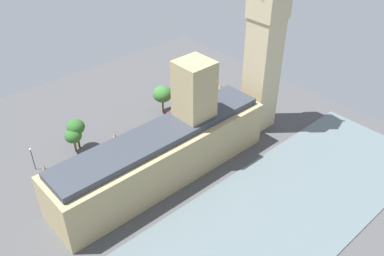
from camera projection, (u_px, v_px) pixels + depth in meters
ground_plane at (159, 171)px, 105.26m from camera, size 128.24×128.24×0.00m
river_thames at (244, 238)px, 87.23m from camera, size 31.32×115.41×0.25m
parliament_building at (167, 148)px, 100.50m from camera, size 13.80×58.24×28.13m
clock_tower at (266, 28)px, 106.67m from camera, size 8.51×8.51×57.37m
double_decker_bus_near_tower at (183, 114)px, 122.87m from camera, size 2.93×10.58×4.75m
double_decker_bus_by_river_gate at (130, 143)px, 110.85m from camera, size 2.67×10.51×4.75m
car_white_opposite_hall at (93, 161)px, 107.47m from camera, size 1.93×4.58×1.74m
car_yellow_cab_midblock at (61, 175)px, 102.88m from camera, size 2.08×4.31×1.74m
pedestrian_leading at (176, 138)px, 115.92m from camera, size 0.65×0.68×1.62m
pedestrian_far_end at (132, 159)px, 108.26m from camera, size 0.60×0.65×1.53m
pedestrian_kerbside at (103, 174)px, 103.47m from camera, size 0.51×0.60×1.52m
plane_tree_under_trees at (73, 136)px, 109.18m from camera, size 4.51×4.51×7.15m
plane_tree_trailing at (76, 127)px, 109.71m from camera, size 4.81×4.81×8.93m
plane_tree_corner at (162, 94)px, 125.15m from camera, size 5.88×5.88×8.91m
street_lamp_slot_10 at (32, 155)px, 103.31m from camera, size 0.56×0.56×6.76m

